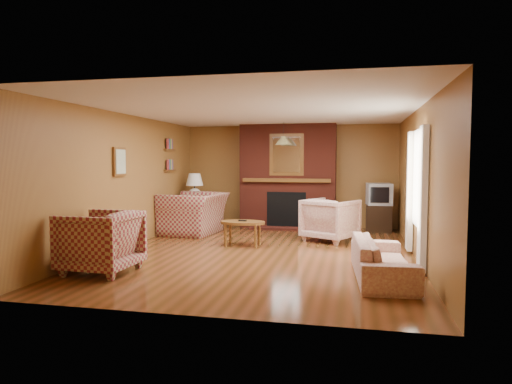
% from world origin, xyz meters
% --- Properties ---
extents(floor, '(6.50, 6.50, 0.00)m').
position_xyz_m(floor, '(0.00, 0.00, 0.00)').
color(floor, '#4D2B10').
rests_on(floor, ground).
extents(ceiling, '(6.50, 6.50, 0.00)m').
position_xyz_m(ceiling, '(0.00, 0.00, 2.40)').
color(ceiling, silver).
rests_on(ceiling, wall_back).
extents(wall_back, '(6.50, 0.00, 6.50)m').
position_xyz_m(wall_back, '(0.00, 3.25, 1.20)').
color(wall_back, olive).
rests_on(wall_back, floor).
extents(wall_front, '(6.50, 0.00, 6.50)m').
position_xyz_m(wall_front, '(0.00, -3.25, 1.20)').
color(wall_front, olive).
rests_on(wall_front, floor).
extents(wall_left, '(0.00, 6.50, 6.50)m').
position_xyz_m(wall_left, '(-2.50, 0.00, 1.20)').
color(wall_left, olive).
rests_on(wall_left, floor).
extents(wall_right, '(0.00, 6.50, 6.50)m').
position_xyz_m(wall_right, '(2.50, 0.00, 1.20)').
color(wall_right, olive).
rests_on(wall_right, floor).
extents(fireplace, '(2.20, 0.82, 2.40)m').
position_xyz_m(fireplace, '(0.00, 2.98, 1.18)').
color(fireplace, '#5B1E13').
rests_on(fireplace, floor).
extents(window_right, '(0.10, 1.85, 2.00)m').
position_xyz_m(window_right, '(2.45, -0.20, 1.13)').
color(window_right, silver).
rests_on(window_right, wall_right).
extents(bookshelf, '(0.09, 0.55, 0.71)m').
position_xyz_m(bookshelf, '(-2.44, 1.90, 1.67)').
color(bookshelf, brown).
rests_on(bookshelf, wall_left).
extents(botanical_print, '(0.05, 0.40, 0.50)m').
position_xyz_m(botanical_print, '(-2.47, -0.30, 1.55)').
color(botanical_print, brown).
rests_on(botanical_print, wall_left).
extents(pendant_light, '(0.36, 0.36, 0.48)m').
position_xyz_m(pendant_light, '(0.00, 2.30, 2.00)').
color(pendant_light, black).
rests_on(pendant_light, ceiling).
extents(plaid_loveseat, '(1.28, 1.44, 0.87)m').
position_xyz_m(plaid_loveseat, '(-1.85, 1.70, 0.43)').
color(plaid_loveseat, maroon).
rests_on(plaid_loveseat, floor).
extents(plaid_armchair, '(0.99, 0.96, 0.87)m').
position_xyz_m(plaid_armchair, '(-1.95, -1.82, 0.44)').
color(plaid_armchair, maroon).
rests_on(plaid_armchair, floor).
extents(floral_sofa, '(0.83, 1.84, 0.53)m').
position_xyz_m(floral_sofa, '(1.90, -1.32, 0.26)').
color(floral_sofa, beige).
rests_on(floral_sofa, floor).
extents(floral_armchair, '(1.22, 1.23, 0.83)m').
position_xyz_m(floral_armchair, '(1.07, 1.42, 0.42)').
color(floral_armchair, beige).
rests_on(floral_armchair, floor).
extents(coffee_table, '(0.83, 0.52, 0.48)m').
position_xyz_m(coffee_table, '(-0.48, 0.55, 0.39)').
color(coffee_table, brown).
rests_on(coffee_table, floor).
extents(side_table, '(0.48, 0.48, 0.61)m').
position_xyz_m(side_table, '(-2.10, 2.45, 0.31)').
color(side_table, brown).
rests_on(side_table, floor).
extents(table_lamp, '(0.40, 0.40, 0.66)m').
position_xyz_m(table_lamp, '(-2.10, 2.45, 0.98)').
color(table_lamp, silver).
rests_on(table_lamp, side_table).
extents(tv_stand, '(0.55, 0.50, 0.59)m').
position_xyz_m(tv_stand, '(2.05, 2.80, 0.30)').
color(tv_stand, black).
rests_on(tv_stand, floor).
extents(crt_tv, '(0.57, 0.57, 0.47)m').
position_xyz_m(crt_tv, '(2.05, 2.79, 0.83)').
color(crt_tv, '#9EA1A6').
rests_on(crt_tv, tv_stand).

